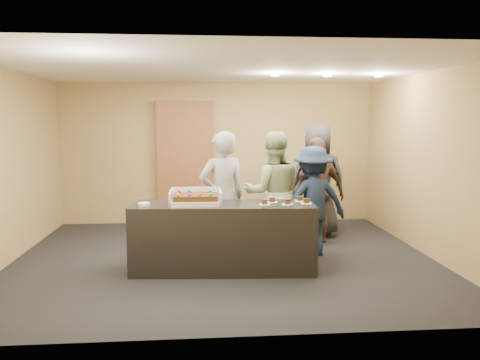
{
  "coord_description": "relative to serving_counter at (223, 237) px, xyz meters",
  "views": [
    {
      "loc": [
        -0.32,
        -6.59,
        1.98
      ],
      "look_at": [
        0.23,
        0.0,
        1.14
      ],
      "focal_mm": 35.0,
      "sensor_mm": 36.0,
      "label": 1
    }
  ],
  "objects": [
    {
      "name": "room",
      "position": [
        0.04,
        0.55,
        0.9
      ],
      "size": [
        6.04,
        6.0,
        2.7
      ],
      "color": "black",
      "rests_on": "ground"
    },
    {
      "name": "serving_counter",
      "position": [
        0.0,
        0.0,
        0.0
      ],
      "size": [
        2.44,
        0.86,
        0.9
      ],
      "primitive_type": "cube",
      "rotation": [
        0.0,
        0.0,
        -0.07
      ],
      "color": "black",
      "rests_on": "floor"
    },
    {
      "name": "storage_cabinet",
      "position": [
        -0.59,
        2.96,
        0.73
      ],
      "size": [
        1.07,
        0.15,
        2.36
      ],
      "primitive_type": "cube",
      "color": "brown",
      "rests_on": "floor"
    },
    {
      "name": "cake_box",
      "position": [
        -0.36,
        0.02,
        0.5
      ],
      "size": [
        0.67,
        0.46,
        0.2
      ],
      "color": "white",
      "rests_on": "serving_counter"
    },
    {
      "name": "sheet_cake",
      "position": [
        -0.36,
        0.0,
        0.55
      ],
      "size": [
        0.57,
        0.39,
        0.11
      ],
      "color": "#381D0C",
      "rests_on": "cake_box"
    },
    {
      "name": "plate_stack",
      "position": [
        -1.02,
        -0.04,
        0.47
      ],
      "size": [
        0.15,
        0.15,
        0.04
      ],
      "primitive_type": "cylinder",
      "color": "white",
      "rests_on": "serving_counter"
    },
    {
      "name": "slice_a",
      "position": [
        0.53,
        -0.11,
        0.47
      ],
      "size": [
        0.15,
        0.15,
        0.07
      ],
      "color": "white",
      "rests_on": "serving_counter"
    },
    {
      "name": "slice_b",
      "position": [
        0.66,
        0.06,
        0.47
      ],
      "size": [
        0.15,
        0.15,
        0.07
      ],
      "color": "white",
      "rests_on": "serving_counter"
    },
    {
      "name": "slice_c",
      "position": [
        0.83,
        -0.12,
        0.47
      ],
      "size": [
        0.15,
        0.15,
        0.07
      ],
      "color": "white",
      "rests_on": "serving_counter"
    },
    {
      "name": "slice_d",
      "position": [
        1.05,
        0.13,
        0.47
      ],
      "size": [
        0.15,
        0.15,
        0.07
      ],
      "color": "white",
      "rests_on": "serving_counter"
    },
    {
      "name": "slice_e",
      "position": [
        1.09,
        -0.07,
        0.47
      ],
      "size": [
        0.15,
        0.15,
        0.07
      ],
      "color": "white",
      "rests_on": "serving_counter"
    },
    {
      "name": "person_server_grey",
      "position": [
        0.01,
        0.45,
        0.47
      ],
      "size": [
        0.78,
        0.63,
        1.84
      ],
      "primitive_type": "imported",
      "rotation": [
        0.0,
        0.0,
        3.47
      ],
      "color": "#99999D",
      "rests_on": "floor"
    },
    {
      "name": "person_sage_man",
      "position": [
        0.78,
        0.8,
        0.46
      ],
      "size": [
        0.91,
        0.72,
        1.82
      ],
      "primitive_type": "imported",
      "rotation": [
        0.0,
        0.0,
        3.11
      ],
      "color": "#9AAF7F",
      "rests_on": "floor"
    },
    {
      "name": "person_navy_man",
      "position": [
        1.35,
        0.65,
        0.36
      ],
      "size": [
        1.12,
        0.75,
        1.62
      ],
      "primitive_type": "imported",
      "rotation": [
        0.0,
        0.0,
        3.29
      ],
      "color": "#17263F",
      "rests_on": "floor"
    },
    {
      "name": "person_brown_extra",
      "position": [
        1.6,
        1.33,
        0.41
      ],
      "size": [
        1.09,
        0.86,
        1.73
      ],
      "primitive_type": "imported",
      "rotation": [
        0.0,
        0.0,
        3.64
      ],
      "color": "brown",
      "rests_on": "floor"
    },
    {
      "name": "person_dark_suit",
      "position": [
        1.71,
        1.78,
        0.52
      ],
      "size": [
        1.02,
        0.74,
        1.94
      ],
      "primitive_type": "imported",
      "rotation": [
        0.0,
        0.0,
        3.0
      ],
      "color": "#25252B",
      "rests_on": "floor"
    },
    {
      "name": "ceiling_spotlights",
      "position": [
        1.64,
        1.05,
        2.22
      ],
      "size": [
        1.72,
        0.12,
        0.03
      ],
      "color": "#FFEAC6",
      "rests_on": "ceiling"
    }
  ]
}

